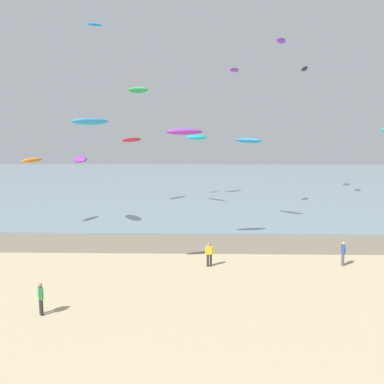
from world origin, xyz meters
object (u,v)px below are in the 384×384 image
(kite_aloft_0, at_px, (90,121))
(kite_aloft_1, at_px, (94,24))
(kite_aloft_11, at_px, (80,159))
(kite_aloft_2, at_px, (197,137))
(kite_aloft_5, at_px, (184,132))
(kite_aloft_6, at_px, (132,140))
(kite_aloft_7, at_px, (234,70))
(person_left_flank, at_px, (41,298))
(kite_aloft_10, at_px, (33,160))
(kite_aloft_4, at_px, (138,90))
(kite_aloft_8, at_px, (281,41))
(person_by_waterline, at_px, (343,253))
(kite_aloft_3, at_px, (249,140))
(person_nearest_camera, at_px, (209,254))
(kite_aloft_9, at_px, (305,69))

(kite_aloft_0, distance_m, kite_aloft_1, 26.63)
(kite_aloft_1, relative_size, kite_aloft_11, 0.55)
(kite_aloft_1, xyz_separation_m, kite_aloft_2, (11.31, 8.62, -12.61))
(kite_aloft_5, relative_size, kite_aloft_6, 0.93)
(kite_aloft_0, relative_size, kite_aloft_7, 0.96)
(kite_aloft_7, bearing_deg, person_left_flank, 178.63)
(kite_aloft_2, distance_m, kite_aloft_10, 23.97)
(person_left_flank, bearing_deg, kite_aloft_11, 99.34)
(kite_aloft_4, bearing_deg, kite_aloft_7, -140.16)
(kite_aloft_2, bearing_deg, person_left_flank, 44.50)
(kite_aloft_8, bearing_deg, person_by_waterline, -159.75)
(kite_aloft_4, relative_size, kite_aloft_10, 1.16)
(person_by_waterline, relative_size, kite_aloft_4, 0.55)
(kite_aloft_1, relative_size, kite_aloft_2, 0.59)
(kite_aloft_2, xyz_separation_m, kite_aloft_4, (-6.27, -10.77, 5.35))
(kite_aloft_3, bearing_deg, kite_aloft_8, -69.32)
(kite_aloft_10, bearing_deg, kite_aloft_11, 114.19)
(kite_aloft_6, bearing_deg, person_nearest_camera, -123.60)
(person_by_waterline, xyz_separation_m, person_left_flank, (-18.20, -8.43, 0.00))
(person_left_flank, xyz_separation_m, kite_aloft_9, (20.83, 33.89, 15.65))
(kite_aloft_10, bearing_deg, kite_aloft_1, 176.68)
(kite_aloft_10, bearing_deg, kite_aloft_3, 115.35)
(kite_aloft_4, xyz_separation_m, kite_aloft_8, (17.19, 10.96, 7.09))
(kite_aloft_0, height_order, kite_aloft_5, kite_aloft_0)
(kite_aloft_0, height_order, kite_aloft_8, kite_aloft_8)
(kite_aloft_0, xyz_separation_m, kite_aloft_3, (11.30, 16.53, -1.68))
(person_nearest_camera, distance_m, kite_aloft_5, 9.94)
(kite_aloft_9, distance_m, kite_aloft_11, 29.74)
(kite_aloft_4, relative_size, kite_aloft_6, 0.99)
(kite_aloft_0, relative_size, kite_aloft_2, 0.69)
(kite_aloft_3, xyz_separation_m, kite_aloft_10, (-20.41, -2.65, -1.75))
(person_by_waterline, relative_size, kite_aloft_11, 0.50)
(person_left_flank, xyz_separation_m, kite_aloft_8, (18.53, 37.72, 19.69))
(kite_aloft_7, bearing_deg, kite_aloft_9, -27.75)
(kite_aloft_10, height_order, kite_aloft_11, kite_aloft_11)
(person_left_flank, height_order, kite_aloft_0, kite_aloft_0)
(kite_aloft_0, distance_m, kite_aloft_4, 21.90)
(person_nearest_camera, bearing_deg, kite_aloft_9, 65.14)
(kite_aloft_6, height_order, kite_aloft_9, kite_aloft_9)
(kite_aloft_6, relative_size, kite_aloft_7, 1.40)
(kite_aloft_0, bearing_deg, kite_aloft_7, -136.26)
(kite_aloft_7, relative_size, kite_aloft_9, 0.87)
(kite_aloft_6, xyz_separation_m, kite_aloft_11, (-2.98, -12.08, -1.44))
(person_nearest_camera, xyz_separation_m, kite_aloft_10, (-16.38, 11.02, 5.61))
(kite_aloft_1, bearing_deg, kite_aloft_11, 59.27)
(person_by_waterline, relative_size, kite_aloft_8, 0.54)
(kite_aloft_2, bearing_deg, kite_aloft_9, 130.54)
(kite_aloft_2, bearing_deg, kite_aloft_3, 74.34)
(kite_aloft_2, bearing_deg, kite_aloft_8, 146.95)
(kite_aloft_4, xyz_separation_m, kite_aloft_5, (5.57, -13.65, -4.29))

